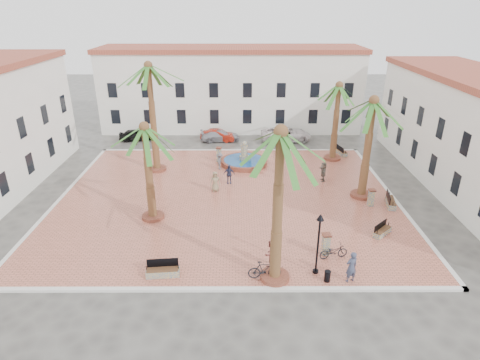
{
  "coord_description": "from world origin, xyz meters",
  "views": [
    {
      "loc": [
        0.92,
        -28.18,
        14.08
      ],
      "look_at": [
        1.0,
        0.0,
        1.6
      ],
      "focal_mm": 30.0,
      "sensor_mm": 36.0,
      "label": 1
    }
  ],
  "objects_px": {
    "fountain": "(244,161)",
    "bicycle_b": "(265,270)",
    "litter_bin": "(327,276)",
    "cyclist_b": "(270,254)",
    "pedestrian_fountain_b": "(229,174)",
    "car_black": "(136,135)",
    "palm_e": "(372,113)",
    "bench_e": "(390,202)",
    "palm_sw": "(145,139)",
    "bench_ne": "(341,152)",
    "car_silver": "(220,135)",
    "bench_se": "(382,231)",
    "pedestrian_fountain_a": "(215,181)",
    "car_red": "(218,135)",
    "lamppost_e": "(368,144)",
    "bicycle_a": "(333,251)",
    "pedestrian_north": "(220,161)",
    "bench_s": "(163,271)",
    "lamppost_s": "(319,234)",
    "palm_s": "(280,150)",
    "car_white": "(286,134)",
    "bollard_se": "(326,244)",
    "palm_nw": "(149,77)",
    "cyclist_a": "(351,267)",
    "bollard_e": "(371,197)",
    "bollard_n": "(219,154)",
    "palm_ne": "(338,95)",
    "pedestrian_east": "(323,172)"
  },
  "relations": [
    {
      "from": "fountain",
      "to": "bicycle_b",
      "type": "relative_size",
      "value": 2.37
    },
    {
      "from": "litter_bin",
      "to": "cyclist_b",
      "type": "relative_size",
      "value": 0.4
    },
    {
      "from": "litter_bin",
      "to": "pedestrian_fountain_b",
      "type": "relative_size",
      "value": 0.4
    },
    {
      "from": "bicycle_b",
      "to": "car_black",
      "type": "height_order",
      "value": "car_black"
    },
    {
      "from": "palm_e",
      "to": "bench_e",
      "type": "height_order",
      "value": "palm_e"
    },
    {
      "from": "palm_sw",
      "to": "bench_ne",
      "type": "height_order",
      "value": "palm_sw"
    },
    {
      "from": "car_silver",
      "to": "bench_se",
      "type": "bearing_deg",
      "value": -159.21
    },
    {
      "from": "bench_ne",
      "to": "pedestrian_fountain_a",
      "type": "height_order",
      "value": "pedestrian_fountain_a"
    },
    {
      "from": "car_silver",
      "to": "car_red",
      "type": "bearing_deg",
      "value": 72.15
    },
    {
      "from": "bench_ne",
      "to": "litter_bin",
      "type": "bearing_deg",
      "value": 150.48
    },
    {
      "from": "lamppost_e",
      "to": "cyclist_b",
      "type": "bearing_deg",
      "value": -123.79
    },
    {
      "from": "litter_bin",
      "to": "bicycle_a",
      "type": "xyz_separation_m",
      "value": [
        0.8,
        2.18,
        0.13
      ]
    },
    {
      "from": "bicycle_a",
      "to": "car_black",
      "type": "bearing_deg",
      "value": 24.76
    },
    {
      "from": "bench_e",
      "to": "bicycle_b",
      "type": "height_order",
      "value": "bicycle_b"
    },
    {
      "from": "pedestrian_north",
      "to": "bench_ne",
      "type": "bearing_deg",
      "value": -71.34
    },
    {
      "from": "bench_s",
      "to": "lamppost_s",
      "type": "relative_size",
      "value": 0.5
    },
    {
      "from": "palm_s",
      "to": "car_silver",
      "type": "distance_m",
      "value": 25.91
    },
    {
      "from": "bench_s",
      "to": "car_white",
      "type": "height_order",
      "value": "car_white"
    },
    {
      "from": "bollard_se",
      "to": "litter_bin",
      "type": "xyz_separation_m",
      "value": [
        -0.39,
        -2.55,
        -0.41
      ]
    },
    {
      "from": "palm_nw",
      "to": "cyclist_a",
      "type": "distance_m",
      "value": 22.18
    },
    {
      "from": "bench_ne",
      "to": "car_black",
      "type": "relative_size",
      "value": 0.49
    },
    {
      "from": "bollard_e",
      "to": "palm_nw",
      "type": "bearing_deg",
      "value": 157.66
    },
    {
      "from": "bollard_n",
      "to": "pedestrian_fountain_a",
      "type": "relative_size",
      "value": 0.85
    },
    {
      "from": "bicycle_b",
      "to": "fountain",
      "type": "bearing_deg",
      "value": -0.04
    },
    {
      "from": "bollard_e",
      "to": "car_white",
      "type": "distance_m",
      "value": 16.57
    },
    {
      "from": "litter_bin",
      "to": "palm_ne",
      "type": "bearing_deg",
      "value": 77.12
    },
    {
      "from": "pedestrian_fountain_b",
      "to": "car_silver",
      "type": "height_order",
      "value": "pedestrian_fountain_b"
    },
    {
      "from": "pedestrian_east",
      "to": "car_silver",
      "type": "distance_m",
      "value": 14.63
    },
    {
      "from": "fountain",
      "to": "cyclist_a",
      "type": "distance_m",
      "value": 18.31
    },
    {
      "from": "car_white",
      "to": "bollard_n",
      "type": "bearing_deg",
      "value": 129.36
    },
    {
      "from": "palm_sw",
      "to": "palm_ne",
      "type": "xyz_separation_m",
      "value": [
        15.16,
        11.62,
        0.43
      ]
    },
    {
      "from": "lamppost_s",
      "to": "palm_sw",
      "type": "bearing_deg",
      "value": 148.75
    },
    {
      "from": "cyclist_b",
      "to": "car_silver",
      "type": "relative_size",
      "value": 0.39
    },
    {
      "from": "cyclist_b",
      "to": "pedestrian_fountain_b",
      "type": "relative_size",
      "value": 1.01
    },
    {
      "from": "palm_s",
      "to": "litter_bin",
      "type": "distance_m",
      "value": 7.73
    },
    {
      "from": "cyclist_a",
      "to": "car_black",
      "type": "relative_size",
      "value": 0.51
    },
    {
      "from": "cyclist_a",
      "to": "bicycle_b",
      "type": "height_order",
      "value": "cyclist_a"
    },
    {
      "from": "palm_s",
      "to": "cyclist_b",
      "type": "relative_size",
      "value": 5.33
    },
    {
      "from": "bench_e",
      "to": "lamppost_s",
      "type": "height_order",
      "value": "lamppost_s"
    },
    {
      "from": "bench_ne",
      "to": "palm_sw",
      "type": "bearing_deg",
      "value": 114.04
    },
    {
      "from": "palm_e",
      "to": "palm_ne",
      "type": "relative_size",
      "value": 1.06
    },
    {
      "from": "cyclist_a",
      "to": "bench_s",
      "type": "bearing_deg",
      "value": -23.12
    },
    {
      "from": "palm_sw",
      "to": "pedestrian_fountain_b",
      "type": "xyz_separation_m",
      "value": [
        5.25,
        5.95,
        -5.04
      ]
    },
    {
      "from": "pedestrian_fountain_b",
      "to": "car_black",
      "type": "height_order",
      "value": "pedestrian_fountain_b"
    },
    {
      "from": "palm_sw",
      "to": "bollard_e",
      "type": "height_order",
      "value": "palm_sw"
    },
    {
      "from": "palm_s",
      "to": "car_white",
      "type": "distance_m",
      "value": 25.73
    },
    {
      "from": "palm_e",
      "to": "car_white",
      "type": "xyz_separation_m",
      "value": [
        -4.4,
        14.31,
        -6.08
      ]
    },
    {
      "from": "palm_nw",
      "to": "palm_s",
      "type": "xyz_separation_m",
      "value": [
        9.39,
        -15.76,
        -0.79
      ]
    },
    {
      "from": "palm_sw",
      "to": "car_white",
      "type": "bearing_deg",
      "value": 57.49
    },
    {
      "from": "bench_se",
      "to": "lamppost_e",
      "type": "bearing_deg",
      "value": 35.78
    }
  ]
}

